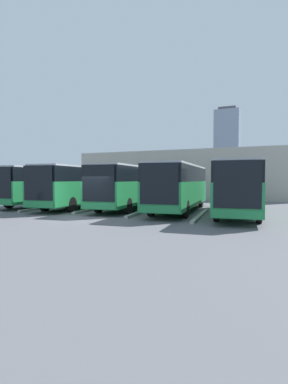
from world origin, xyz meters
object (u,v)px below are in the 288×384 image
bus_0 (238,186)px  bus_4 (47,184)px  bus_3 (82,185)px  bus_1 (179,186)px  bus_2 (131,185)px

bus_0 → bus_4: (16.59, -1.02, 0.00)m
bus_0 → bus_3: 12.45m
bus_1 → bus_4: size_ratio=1.00×
bus_2 → bus_4: same height
bus_1 → bus_3: 8.29m
bus_1 → bus_2: same height
bus_1 → bus_3: bearing=-4.3°
bus_0 → bus_1: bearing=-14.2°
bus_3 → bus_4: size_ratio=1.00×
bus_0 → bus_4: 16.62m
bus_2 → bus_3: 4.20m
bus_0 → bus_4: size_ratio=1.00×
bus_4 → bus_2: bearing=175.4°
bus_0 → bus_3: (12.44, -0.49, 0.00)m
bus_1 → bus_0: bearing=165.8°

